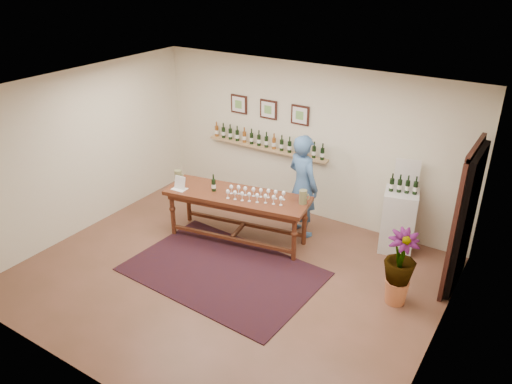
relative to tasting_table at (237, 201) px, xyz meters
The scene contains 14 objects.
ground 1.32m from the tasting_table, 63.51° to the right, with size 6.00×6.00×0.00m, color brown.
room_shell 2.77m from the tasting_table, 18.45° to the left, with size 6.00×6.00×6.00m.
rug 1.24m from the tasting_table, 68.83° to the right, with size 2.87×1.92×0.02m, color #46160C.
tasting_table is the anchor object (origin of this frame).
table_glasses 0.41m from the tasting_table, ahead, with size 1.18×0.27×0.16m, color white, non-canonical shape.
table_bottles 0.50m from the tasting_table, behind, with size 0.28×0.16×0.30m, color black, non-canonical shape.
pitcher_left 1.15m from the tasting_table, behind, with size 0.14×0.14×0.23m, color #696941, non-canonical shape.
pitcher_right 1.14m from the tasting_table, 14.82° to the left, with size 0.15×0.15×0.23m, color #696941, non-canonical shape.
menu_card 1.02m from the tasting_table, 159.75° to the right, with size 0.25×0.18×0.22m, color silver.
display_pedestal 2.66m from the tasting_table, 26.03° to the left, with size 0.52×0.52×1.04m, color silver.
pedestal_bottles 2.69m from the tasting_table, 25.57° to the left, with size 0.30×0.08×0.30m, color black, non-canonical shape.
info_sign 2.77m from the tasting_table, 28.52° to the left, with size 0.39×0.02×0.53m, color silver.
potted_plant 2.85m from the tasting_table, ahead, with size 0.70×0.70×0.98m.
person 1.14m from the tasting_table, 44.31° to the left, with size 0.66×0.43×1.80m, color #385985.
Camera 1 is at (3.75, -5.08, 4.47)m, focal length 35.00 mm.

